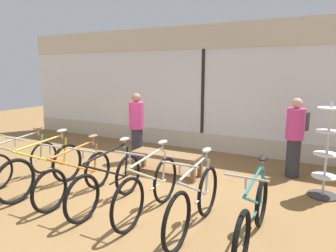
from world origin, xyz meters
TOP-DOWN VIEW (x-y plane):
  - ground_plane at (0.00, 0.00)m, footprint 24.00×24.00m
  - shop_back_wall at (0.00, 3.29)m, footprint 12.00×0.08m
  - bicycle_far_left at (-2.15, -0.45)m, footprint 0.46×1.66m
  - bicycle_left at (-1.38, -0.61)m, footprint 0.46×1.80m
  - bicycle_center_left at (-0.67, -0.57)m, footprint 0.46×1.71m
  - bicycle_center at (-0.02, -0.57)m, footprint 0.46×1.76m
  - bicycle_center_right at (0.67, -0.51)m, footprint 0.46×1.74m
  - bicycle_right at (1.42, -0.60)m, footprint 0.46×1.72m
  - bicycle_far_right at (2.16, -0.56)m, footprint 0.46×1.72m
  - accessory_rack at (2.90, 1.40)m, footprint 0.48×0.48m
  - display_bench at (0.07, 1.14)m, footprint 1.40×0.44m
  - customer_near_rack at (2.35, 2.18)m, footprint 0.45×0.55m
  - customer_by_window at (-0.94, 1.62)m, footprint 0.39×0.39m

SIDE VIEW (x-z plane):
  - ground_plane at x=0.00m, z-range 0.00..0.00m
  - display_bench at x=0.07m, z-range 0.14..0.58m
  - bicycle_far_right at x=2.16m, z-range -0.14..0.87m
  - bicycle_center_left at x=-0.67m, z-range -0.14..0.88m
  - bicycle_far_left at x=-2.15m, z-range -0.13..0.88m
  - bicycle_center at x=-0.02m, z-range -0.13..0.89m
  - bicycle_left at x=-1.38m, z-range -0.13..0.92m
  - bicycle_right at x=1.42m, z-range -0.13..0.92m
  - bicycle_center_right at x=0.67m, z-range -0.12..0.93m
  - accessory_rack at x=2.90m, z-range -0.14..1.44m
  - customer_by_window at x=-0.94m, z-range 0.03..1.60m
  - customer_near_rack at x=2.35m, z-range 0.06..1.61m
  - shop_back_wall at x=0.00m, z-range 0.04..3.24m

